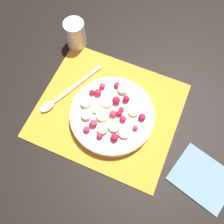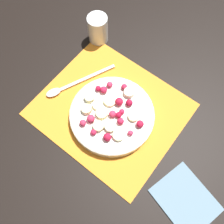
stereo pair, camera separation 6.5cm
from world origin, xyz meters
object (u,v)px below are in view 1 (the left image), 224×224
Objects in this scene: fruit_bowl at (112,115)px; drinking_glass at (75,34)px; napkin at (203,178)px; spoon at (60,97)px.

drinking_glass is (-0.20, 0.19, 0.02)m from fruit_bowl.
fruit_bowl reaches higher than napkin.
napkin is at bearing 106.71° from spoon.
fruit_bowl reaches higher than spoon.
drinking_glass is 0.52× the size of napkin.
drinking_glass reaches higher than napkin.
napkin is (0.27, -0.06, -0.02)m from fruit_bowl.
drinking_glass is at bearing 152.20° from napkin.
drinking_glass is (-0.04, 0.19, 0.04)m from spoon.
spoon is (-0.16, -0.00, -0.01)m from fruit_bowl.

